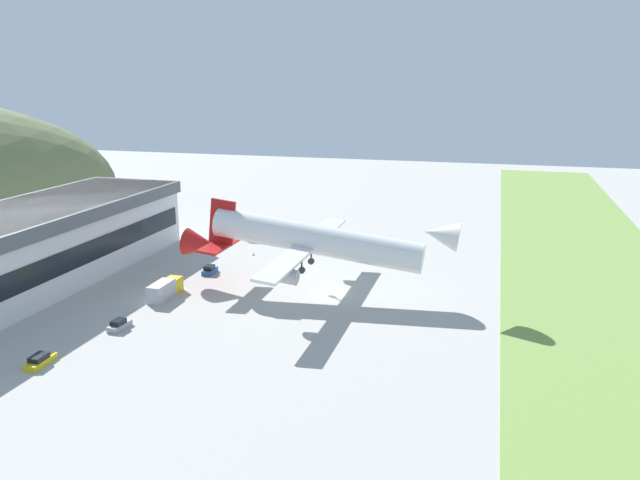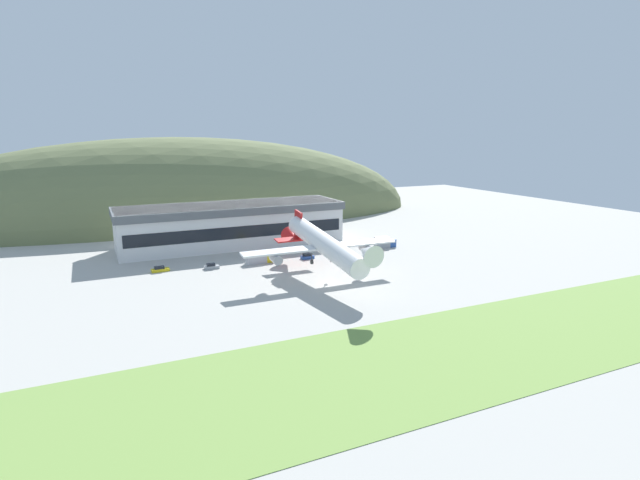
{
  "view_description": "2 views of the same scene",
  "coord_description": "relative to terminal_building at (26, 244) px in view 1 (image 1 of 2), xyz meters",
  "views": [
    {
      "loc": [
        -94.83,
        -24.66,
        34.83
      ],
      "look_at": [
        -1.7,
        1.59,
        9.74
      ],
      "focal_mm": 35.0,
      "sensor_mm": 36.0,
      "label": 1
    },
    {
      "loc": [
        -50.76,
        -103.33,
        35.55
      ],
      "look_at": [
        -1.13,
        2.56,
        10.42
      ],
      "focal_mm": 28.0,
      "sensor_mm": 36.0,
      "label": 2
    }
  ],
  "objects": [
    {
      "name": "ground_plane",
      "position": [
        9.55,
        -51.63,
        -7.54
      ],
      "size": [
        354.78,
        354.78,
        0.0
      ],
      "primitive_type": "plane",
      "color": "#ADAAA3"
    },
    {
      "name": "service_car_0",
      "position": [
        -25.71,
        -22.99,
        -6.96
      ],
      "size": [
        4.59,
        2.07,
        1.41
      ],
      "color": "gold",
      "rests_on": "ground_plane"
    },
    {
      "name": "service_car_1",
      "position": [
        -12.82,
        -25.92,
        -6.94
      ],
      "size": [
        3.98,
        1.86,
        1.46
      ],
      "color": "#999EA3",
      "rests_on": "ground_plane"
    },
    {
      "name": "traffic_cone_0",
      "position": [
        28.36,
        -30.2,
        -7.26
      ],
      "size": [
        0.52,
        0.52,
        0.58
      ],
      "color": "orange",
      "rests_on": "ground_plane"
    },
    {
      "name": "traffic_cone_1",
      "position": [
        23.83,
        -35.77,
        -7.26
      ],
      "size": [
        0.52,
        0.52,
        0.58
      ],
      "color": "orange",
      "rests_on": "ground_plane"
    },
    {
      "name": "service_car_2",
      "position": [
        14.71,
        -26.97,
        -6.88
      ],
      "size": [
        3.8,
        2.02,
        1.6
      ],
      "color": "#264C99",
      "rests_on": "ground_plane"
    },
    {
      "name": "fuel_truck",
      "position": [
        42.88,
        -23.87,
        -5.96
      ],
      "size": [
        6.91,
        2.52,
        3.4
      ],
      "color": "#264C99",
      "rests_on": "ground_plane"
    },
    {
      "name": "cargo_airplane",
      "position": [
        9.79,
        -47.92,
        1.5
      ],
      "size": [
        40.65,
        47.09,
        11.15
      ],
      "color": "white"
    },
    {
      "name": "terminal_building",
      "position": [
        0.0,
        0.0,
        0.0
      ],
      "size": [
        71.33,
        21.23,
        13.31
      ],
      "color": "silver",
      "rests_on": "ground_plane"
    },
    {
      "name": "grass_strip_foreground",
      "position": [
        9.55,
        -94.5,
        -7.5
      ],
      "size": [
        319.3,
        31.79,
        0.08
      ],
      "primitive_type": "cube",
      "color": "#759947",
      "rests_on": "ground_plane"
    },
    {
      "name": "box_truck",
      "position": [
        1.0,
        -25.54,
        -6.17
      ],
      "size": [
        8.38,
        2.5,
        2.86
      ],
      "color": "gold",
      "rests_on": "ground_plane"
    }
  ]
}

